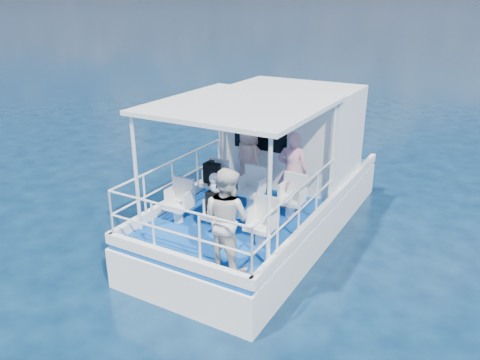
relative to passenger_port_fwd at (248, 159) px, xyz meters
name	(u,v)px	position (x,y,z in m)	size (l,w,h in m)	color
ground	(246,249)	(0.46, -0.92, -1.67)	(2000.00, 2000.00, 0.00)	#071A33
hull	(267,230)	(0.46, 0.08, -1.67)	(3.00, 7.00, 1.60)	white
deck	(267,196)	(0.46, 0.08, -0.82)	(2.90, 6.90, 0.10)	#0B429B
cabin	(293,133)	(0.46, 1.38, 0.33)	(2.85, 2.00, 2.20)	white
canopy	(241,105)	(0.46, -1.12, 1.47)	(3.00, 3.20, 0.08)	white
canopy_posts	(240,164)	(0.46, -1.17, 0.33)	(2.77, 2.97, 2.20)	white
railings	(232,198)	(0.46, -1.50, -0.27)	(2.84, 3.59, 1.00)	white
seat_port_fwd	(214,190)	(-0.44, -0.72, -0.58)	(0.48, 0.46, 0.38)	white
seat_center_fwd	(251,199)	(0.46, -0.72, -0.58)	(0.48, 0.46, 0.38)	white
seat_stbd_fwd	(290,207)	(1.36, -0.72, -0.58)	(0.48, 0.46, 0.38)	white
seat_port_aft	(178,213)	(-0.44, -2.02, -0.58)	(0.48, 0.46, 0.38)	white
seat_center_aft	(217,223)	(0.46, -2.02, -0.58)	(0.48, 0.46, 0.38)	white
seat_stbd_aft	(260,234)	(1.36, -2.02, -0.58)	(0.48, 0.46, 0.38)	white
passenger_port_fwd	(248,159)	(0.00, 0.00, 0.00)	(0.58, 0.41, 1.55)	#E09F91
passenger_stbd_fwd	(292,171)	(1.22, -0.37, 0.05)	(0.60, 0.39, 1.65)	#C27D8F
passenger_stbd_aft	(227,219)	(1.22, -2.93, 0.07)	(0.82, 0.64, 1.69)	silver
backpack_port	(212,173)	(-0.46, -0.78, -0.17)	(0.34, 0.19, 0.44)	black
backpack_center	(215,203)	(0.44, -2.07, -0.18)	(0.29, 0.16, 0.44)	black
compact_camera	(212,162)	(-0.47, -0.76, 0.08)	(0.11, 0.07, 0.07)	black
panda	(215,182)	(0.45, -2.04, 0.24)	(0.25, 0.21, 0.39)	white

